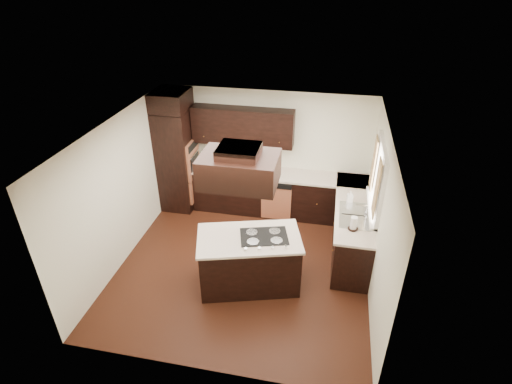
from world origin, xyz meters
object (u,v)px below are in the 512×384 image
range_hood (239,170)px  spice_rack (232,163)px  oven_column (177,160)px  island (249,262)px

range_hood → spice_rack: (-0.72, 2.29, -1.08)m
oven_column → range_hood: range_hood is taller
oven_column → spice_rack: (1.15, 0.03, 0.02)m
island → range_hood: (-0.09, -0.16, 1.72)m
island → spice_rack: 2.37m
oven_column → spice_rack: oven_column is taller
oven_column → island: oven_column is taller
island → range_hood: size_ratio=1.46×
spice_rack → island: bearing=-57.3°
island → range_hood: bearing=-135.9°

